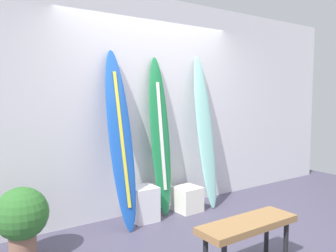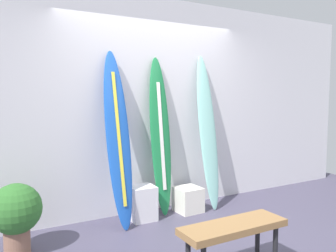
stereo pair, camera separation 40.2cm
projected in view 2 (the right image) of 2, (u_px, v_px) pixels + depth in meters
The scene contains 9 objects.
ground at pixel (205, 244), 3.52m from camera, with size 8.00×8.00×0.04m, color #494459.
wall_back at pixel (150, 105), 4.53m from camera, with size 7.20×0.20×2.80m, color silver.
surfboard_cobalt at pixel (118, 139), 3.93m from camera, with size 0.29×0.53×2.07m.
surfboard_emerald at pixel (160, 136), 4.33m from camera, with size 0.29×0.32×2.03m.
surfboard_seafoam at pixel (208, 132), 4.59m from camera, with size 0.28×0.48×2.09m.
display_block_left at pixel (142, 203), 4.16m from camera, with size 0.31×0.31×0.42m.
display_block_center at pixel (188, 199), 4.46m from camera, with size 0.33×0.33×0.32m.
potted_plant at pixel (16, 212), 3.24m from camera, with size 0.49×0.49×0.69m.
bench at pixel (233, 230), 2.87m from camera, with size 0.97×0.31×0.44m.
Camera 2 is at (-2.00, -2.78, 1.52)m, focal length 36.15 mm.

